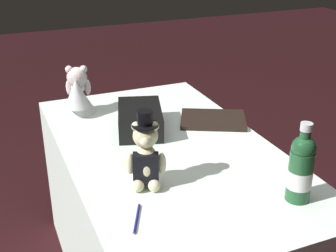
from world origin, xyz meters
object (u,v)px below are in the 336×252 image
guestbook (213,120)px  gift_case_black (140,119)px  teddy_bear_groom (146,156)px  signing_pen (137,219)px  teddy_bear_bride (78,93)px  champagne_bottle (301,168)px

guestbook → gift_case_black: bearing=108.6°
teddy_bear_groom → signing_pen: 0.24m
teddy_bear_groom → teddy_bear_bride: (0.75, 0.07, -0.01)m
gift_case_black → signing_pen: bearing=159.5°
teddy_bear_groom → champagne_bottle: bearing=-123.2°
teddy_bear_bride → gift_case_black: 0.37m
teddy_bear_groom → guestbook: (0.40, -0.49, -0.10)m
signing_pen → champagne_bottle: bearing=-100.0°
teddy_bear_bride → guestbook: (-0.35, -0.56, -0.10)m
teddy_bear_bride → gift_case_black: teddy_bear_bride is taller
champagne_bottle → gift_case_black: champagne_bottle is taller
teddy_bear_bride → champagne_bottle: champagne_bottle is taller
signing_pen → gift_case_black: gift_case_black is taller
teddy_bear_groom → teddy_bear_bride: 0.75m
teddy_bear_groom → gift_case_black: 0.48m
signing_pen → guestbook: size_ratio=0.48×
teddy_bear_groom → champagne_bottle: (-0.29, -0.44, 0.01)m
signing_pen → teddy_bear_bride: bearing=-1.8°
guestbook → champagne_bottle: bearing=-157.2°
champagne_bottle → guestbook: bearing=-3.7°
teddy_bear_groom → champagne_bottle: same height
teddy_bear_bride → champagne_bottle: (-1.04, -0.52, 0.02)m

